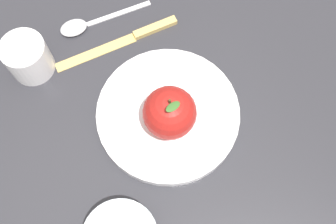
{
  "coord_description": "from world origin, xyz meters",
  "views": [
    {
      "loc": [
        0.23,
        -0.09,
        0.62
      ],
      "look_at": [
        0.02,
        0.01,
        0.02
      ],
      "focal_mm": 43.3,
      "sensor_mm": 36.0,
      "label": 1
    }
  ],
  "objects_px": {
    "cup": "(27,57)",
    "spoon": "(84,25)",
    "dinner_plate": "(168,114)",
    "knife": "(128,39)",
    "apple": "(170,113)"
  },
  "relations": [
    {
      "from": "dinner_plate",
      "to": "cup",
      "type": "relative_size",
      "value": 3.16
    },
    {
      "from": "cup",
      "to": "apple",
      "type": "bearing_deg",
      "value": 39.51
    },
    {
      "from": "apple",
      "to": "knife",
      "type": "relative_size",
      "value": 0.41
    },
    {
      "from": "dinner_plate",
      "to": "knife",
      "type": "distance_m",
      "value": 0.16
    },
    {
      "from": "knife",
      "to": "dinner_plate",
      "type": "bearing_deg",
      "value": -0.05
    },
    {
      "from": "cup",
      "to": "spoon",
      "type": "bearing_deg",
      "value": 109.75
    },
    {
      "from": "dinner_plate",
      "to": "apple",
      "type": "bearing_deg",
      "value": -17.47
    },
    {
      "from": "dinner_plate",
      "to": "spoon",
      "type": "bearing_deg",
      "value": -164.76
    },
    {
      "from": "dinner_plate",
      "to": "spoon",
      "type": "height_order",
      "value": "dinner_plate"
    },
    {
      "from": "dinner_plate",
      "to": "spoon",
      "type": "xyz_separation_m",
      "value": [
        -0.22,
        -0.06,
        -0.01
      ]
    },
    {
      "from": "cup",
      "to": "spoon",
      "type": "height_order",
      "value": "cup"
    },
    {
      "from": "dinner_plate",
      "to": "knife",
      "type": "bearing_deg",
      "value": 179.95
    },
    {
      "from": "dinner_plate",
      "to": "cup",
      "type": "bearing_deg",
      "value": -137.31
    },
    {
      "from": "knife",
      "to": "spoon",
      "type": "distance_m",
      "value": 0.09
    },
    {
      "from": "cup",
      "to": "spoon",
      "type": "relative_size",
      "value": 0.43
    }
  ]
}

